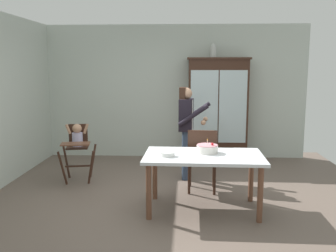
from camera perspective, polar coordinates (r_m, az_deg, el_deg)
The scene contains 10 objects.
ground_plane at distance 5.29m, azimuth -0.00°, elevation -11.43°, with size 6.24×6.24×0.00m, color #66564C.
wall_back at distance 7.60m, azimuth 1.01°, elevation 5.28°, with size 5.32×0.06×2.70m, color beige.
china_cabinet at distance 7.39m, azimuth 7.65°, elevation 2.56°, with size 1.21×0.48×2.04m.
ceramic_vase at distance 7.34m, azimuth 7.03°, elevation 11.38°, with size 0.13×0.13×0.27m.
high_chair_with_toddler at distance 6.17m, azimuth -13.81°, elevation -2.40°, with size 0.67×0.76×0.95m.
adult_person at distance 6.09m, azimuth 2.90°, elevation 0.71°, with size 0.55×0.53×1.53m.
dining_table at distance 4.80m, azimuth 5.51°, elevation -5.52°, with size 1.54×0.92×0.74m.
birthday_cake at distance 4.88m, azimuth 6.09°, elevation -3.51°, with size 0.28×0.28×0.19m.
serving_bowl at distance 4.67m, azimuth -0.07°, elevation -4.37°, with size 0.18×0.18×0.06m, color silver.
dining_chair_far_side at distance 5.47m, azimuth 5.29°, elevation -4.68°, with size 0.46×0.46×0.96m.
Camera 1 is at (0.25, -4.95, 1.85)m, focal length 39.46 mm.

